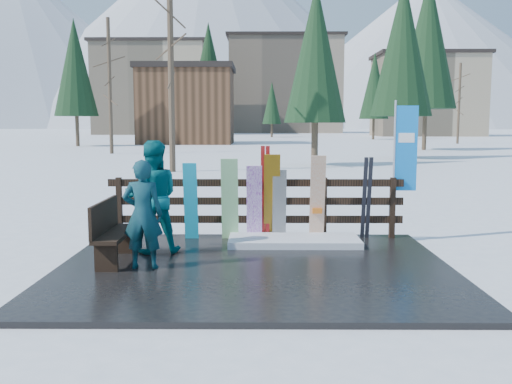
{
  "coord_description": "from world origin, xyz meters",
  "views": [
    {
      "loc": [
        0.08,
        -8.52,
        2.25
      ],
      "look_at": [
        0.02,
        1.0,
        1.1
      ],
      "focal_mm": 40.0,
      "sensor_mm": 36.0,
      "label": 1
    }
  ],
  "objects_px": {
    "snowboard_0": "(191,201)",
    "snowboard_2": "(272,197)",
    "person_back": "(152,197)",
    "snowboard_1": "(230,199)",
    "bench": "(111,230)",
    "rental_flag": "(403,153)",
    "snowboard_3": "(254,203)",
    "snowboard_4": "(279,205)",
    "person_front": "(143,214)",
    "snowboard_5": "(317,198)"
  },
  "relations": [
    {
      "from": "person_front",
      "to": "person_back",
      "type": "height_order",
      "value": "person_back"
    },
    {
      "from": "snowboard_1",
      "to": "snowboard_4",
      "type": "height_order",
      "value": "snowboard_1"
    },
    {
      "from": "snowboard_1",
      "to": "person_back",
      "type": "xyz_separation_m",
      "value": [
        -1.24,
        -1.07,
        0.18
      ]
    },
    {
      "from": "snowboard_3",
      "to": "snowboard_4",
      "type": "relative_size",
      "value": 1.06
    },
    {
      "from": "snowboard_4",
      "to": "person_back",
      "type": "height_order",
      "value": "person_back"
    },
    {
      "from": "snowboard_0",
      "to": "snowboard_3",
      "type": "relative_size",
      "value": 1.03
    },
    {
      "from": "rental_flag",
      "to": "person_front",
      "type": "bearing_deg",
      "value": -151.76
    },
    {
      "from": "person_front",
      "to": "person_back",
      "type": "xyz_separation_m",
      "value": [
        -0.05,
        1.05,
        0.12
      ]
    },
    {
      "from": "bench",
      "to": "snowboard_2",
      "type": "height_order",
      "value": "snowboard_2"
    },
    {
      "from": "snowboard_3",
      "to": "rental_flag",
      "type": "height_order",
      "value": "rental_flag"
    },
    {
      "from": "snowboard_4",
      "to": "snowboard_5",
      "type": "height_order",
      "value": "snowboard_5"
    },
    {
      "from": "snowboard_2",
      "to": "person_back",
      "type": "relative_size",
      "value": 0.88
    },
    {
      "from": "snowboard_2",
      "to": "snowboard_0",
      "type": "bearing_deg",
      "value": -180.0
    },
    {
      "from": "bench",
      "to": "person_back",
      "type": "relative_size",
      "value": 0.79
    },
    {
      "from": "snowboard_5",
      "to": "rental_flag",
      "type": "bearing_deg",
      "value": 9.37
    },
    {
      "from": "snowboard_0",
      "to": "snowboard_1",
      "type": "height_order",
      "value": "snowboard_1"
    },
    {
      "from": "rental_flag",
      "to": "person_front",
      "type": "height_order",
      "value": "rental_flag"
    },
    {
      "from": "snowboard_3",
      "to": "bench",
      "type": "bearing_deg",
      "value": -142.04
    },
    {
      "from": "rental_flag",
      "to": "snowboard_5",
      "type": "bearing_deg",
      "value": -170.63
    },
    {
      "from": "bench",
      "to": "snowboard_0",
      "type": "relative_size",
      "value": 1.02
    },
    {
      "from": "snowboard_3",
      "to": "person_front",
      "type": "relative_size",
      "value": 0.87
    },
    {
      "from": "bench",
      "to": "rental_flag",
      "type": "relative_size",
      "value": 0.58
    },
    {
      "from": "snowboard_5",
      "to": "person_front",
      "type": "bearing_deg",
      "value": -143.02
    },
    {
      "from": "snowboard_0",
      "to": "snowboard_1",
      "type": "xyz_separation_m",
      "value": [
        0.73,
        0.0,
        0.04
      ]
    },
    {
      "from": "snowboard_0",
      "to": "snowboard_2",
      "type": "xyz_separation_m",
      "value": [
        1.51,
        0.0,
        0.08
      ]
    },
    {
      "from": "snowboard_2",
      "to": "person_back",
      "type": "xyz_separation_m",
      "value": [
        -2.02,
        -1.07,
        0.14
      ]
    },
    {
      "from": "snowboard_1",
      "to": "snowboard_3",
      "type": "distance_m",
      "value": 0.46
    },
    {
      "from": "snowboard_1",
      "to": "snowboard_4",
      "type": "relative_size",
      "value": 1.15
    },
    {
      "from": "bench",
      "to": "snowboard_5",
      "type": "xyz_separation_m",
      "value": [
        3.4,
        1.74,
        0.28
      ]
    },
    {
      "from": "snowboard_3",
      "to": "person_back",
      "type": "relative_size",
      "value": 0.75
    },
    {
      "from": "bench",
      "to": "snowboard_3",
      "type": "xyz_separation_m",
      "value": [
        2.23,
        1.74,
        0.19
      ]
    },
    {
      "from": "snowboard_1",
      "to": "rental_flag",
      "type": "bearing_deg",
      "value": 4.72
    },
    {
      "from": "snowboard_0",
      "to": "person_back",
      "type": "relative_size",
      "value": 0.78
    },
    {
      "from": "snowboard_1",
      "to": "snowboard_3",
      "type": "height_order",
      "value": "snowboard_1"
    },
    {
      "from": "snowboard_0",
      "to": "person_front",
      "type": "distance_m",
      "value": 2.17
    },
    {
      "from": "snowboard_2",
      "to": "snowboard_4",
      "type": "relative_size",
      "value": 1.23
    },
    {
      "from": "snowboard_0",
      "to": "snowboard_5",
      "type": "xyz_separation_m",
      "value": [
        2.36,
        0.0,
        0.07
      ]
    },
    {
      "from": "bench",
      "to": "snowboard_4",
      "type": "relative_size",
      "value": 1.12
    },
    {
      "from": "snowboard_1",
      "to": "snowboard_2",
      "type": "distance_m",
      "value": 0.79
    },
    {
      "from": "snowboard_1",
      "to": "person_back",
      "type": "relative_size",
      "value": 0.82
    },
    {
      "from": "snowboard_5",
      "to": "person_front",
      "type": "distance_m",
      "value": 3.53
    },
    {
      "from": "snowboard_5",
      "to": "person_back",
      "type": "xyz_separation_m",
      "value": [
        -2.87,
        -1.07,
        0.15
      ]
    },
    {
      "from": "snowboard_3",
      "to": "rental_flag",
      "type": "bearing_deg",
      "value": 5.49
    },
    {
      "from": "snowboard_5",
      "to": "rental_flag",
      "type": "xyz_separation_m",
      "value": [
        1.64,
        0.27,
        0.81
      ]
    },
    {
      "from": "snowboard_0",
      "to": "snowboard_1",
      "type": "relative_size",
      "value": 0.95
    },
    {
      "from": "snowboard_2",
      "to": "snowboard_3",
      "type": "relative_size",
      "value": 1.16
    },
    {
      "from": "snowboard_3",
      "to": "person_back",
      "type": "bearing_deg",
      "value": -147.68
    },
    {
      "from": "snowboard_1",
      "to": "snowboard_2",
      "type": "height_order",
      "value": "snowboard_2"
    },
    {
      "from": "bench",
      "to": "person_front",
      "type": "distance_m",
      "value": 0.76
    },
    {
      "from": "snowboard_0",
      "to": "person_front",
      "type": "bearing_deg",
      "value": -102.15
    }
  ]
}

